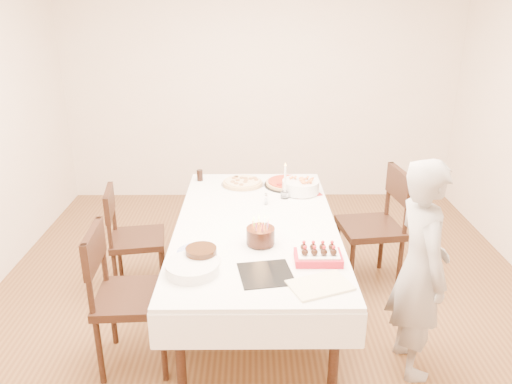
{
  "coord_description": "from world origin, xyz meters",
  "views": [
    {
      "loc": [
        -0.1,
        -3.22,
        2.25
      ],
      "look_at": [
        -0.07,
        0.04,
        0.99
      ],
      "focal_mm": 35.0,
      "sensor_mm": 36.0,
      "label": 1
    }
  ],
  "objects_px": {
    "pasta_bowl": "(301,186)",
    "strawberry_box": "(318,256)",
    "chair_left_savory": "(138,239)",
    "pizza_white": "(243,183)",
    "cola_glass": "(200,175)",
    "taper_candle": "(285,180)",
    "person": "(420,269)",
    "chair_right_savory": "(370,228)",
    "chair_left_dessert": "(133,297)",
    "pizza_pepperoni": "(287,183)",
    "dining_table": "(256,269)",
    "birthday_cake": "(261,231)",
    "layer_cake": "(201,255)"
  },
  "relations": [
    {
      "from": "pasta_bowl",
      "to": "strawberry_box",
      "type": "bearing_deg",
      "value": -89.89
    },
    {
      "from": "chair_left_savory",
      "to": "pizza_white",
      "type": "distance_m",
      "value": 1.0
    },
    {
      "from": "chair_left_savory",
      "to": "cola_glass",
      "type": "height_order",
      "value": "chair_left_savory"
    },
    {
      "from": "pasta_bowl",
      "to": "taper_candle",
      "type": "distance_m",
      "value": 0.2
    },
    {
      "from": "chair_left_savory",
      "to": "cola_glass",
      "type": "distance_m",
      "value": 0.8
    },
    {
      "from": "person",
      "to": "strawberry_box",
      "type": "bearing_deg",
      "value": 82.25
    },
    {
      "from": "chair_right_savory",
      "to": "chair_left_savory",
      "type": "xyz_separation_m",
      "value": [
        -1.89,
        -0.08,
        -0.05
      ]
    },
    {
      "from": "chair_left_dessert",
      "to": "pizza_pepperoni",
      "type": "distance_m",
      "value": 1.71
    },
    {
      "from": "cola_glass",
      "to": "pizza_white",
      "type": "bearing_deg",
      "value": -17.86
    },
    {
      "from": "chair_right_savory",
      "to": "person",
      "type": "bearing_deg",
      "value": -93.83
    },
    {
      "from": "chair_left_savory",
      "to": "strawberry_box",
      "type": "relative_size",
      "value": 3.11
    },
    {
      "from": "dining_table",
      "to": "taper_candle",
      "type": "xyz_separation_m",
      "value": [
        0.24,
        0.48,
        0.53
      ]
    },
    {
      "from": "pizza_white",
      "to": "birthday_cake",
      "type": "xyz_separation_m",
      "value": [
        0.14,
        -1.11,
        0.08
      ]
    },
    {
      "from": "person",
      "to": "pasta_bowl",
      "type": "height_order",
      "value": "person"
    },
    {
      "from": "chair_right_savory",
      "to": "pizza_white",
      "type": "distance_m",
      "value": 1.13
    },
    {
      "from": "chair_left_savory",
      "to": "chair_left_dessert",
      "type": "distance_m",
      "value": 0.92
    },
    {
      "from": "chair_right_savory",
      "to": "pizza_white",
      "type": "height_order",
      "value": "chair_right_savory"
    },
    {
      "from": "birthday_cake",
      "to": "chair_right_savory",
      "type": "bearing_deg",
      "value": 40.32
    },
    {
      "from": "person",
      "to": "pasta_bowl",
      "type": "distance_m",
      "value": 1.35
    },
    {
      "from": "chair_left_savory",
      "to": "pasta_bowl",
      "type": "bearing_deg",
      "value": -178.84
    },
    {
      "from": "layer_cake",
      "to": "birthday_cake",
      "type": "bearing_deg",
      "value": 33.1
    },
    {
      "from": "pizza_pepperoni",
      "to": "birthday_cake",
      "type": "distance_m",
      "value": 1.13
    },
    {
      "from": "cola_glass",
      "to": "taper_candle",
      "type": "bearing_deg",
      "value": -30.13
    },
    {
      "from": "pizza_pepperoni",
      "to": "taper_candle",
      "type": "distance_m",
      "value": 0.32
    },
    {
      "from": "person",
      "to": "taper_candle",
      "type": "xyz_separation_m",
      "value": [
        -0.76,
        1.08,
        0.19
      ]
    },
    {
      "from": "pizza_white",
      "to": "strawberry_box",
      "type": "xyz_separation_m",
      "value": [
        0.49,
        -1.34,
        0.01
      ]
    },
    {
      "from": "dining_table",
      "to": "pizza_white",
      "type": "relative_size",
      "value": 5.78
    },
    {
      "from": "dining_table",
      "to": "chair_left_savory",
      "type": "height_order",
      "value": "chair_left_savory"
    },
    {
      "from": "person",
      "to": "taper_candle",
      "type": "distance_m",
      "value": 1.33
    },
    {
      "from": "pizza_white",
      "to": "taper_candle",
      "type": "xyz_separation_m",
      "value": [
        0.35,
        -0.3,
        0.13
      ]
    },
    {
      "from": "chair_right_savory",
      "to": "pasta_bowl",
      "type": "distance_m",
      "value": 0.66
    },
    {
      "from": "pizza_pepperoni",
      "to": "chair_right_savory",
      "type": "bearing_deg",
      "value": -26.53
    },
    {
      "from": "chair_left_dessert",
      "to": "pizza_white",
      "type": "distance_m",
      "value": 1.52
    },
    {
      "from": "pasta_bowl",
      "to": "taper_candle",
      "type": "height_order",
      "value": "taper_candle"
    },
    {
      "from": "taper_candle",
      "to": "birthday_cake",
      "type": "relative_size",
      "value": 1.63
    },
    {
      "from": "chair_right_savory",
      "to": "taper_candle",
      "type": "distance_m",
      "value": 0.81
    },
    {
      "from": "taper_candle",
      "to": "cola_glass",
      "type": "height_order",
      "value": "taper_candle"
    },
    {
      "from": "chair_right_savory",
      "to": "chair_left_savory",
      "type": "height_order",
      "value": "chair_right_savory"
    },
    {
      "from": "pizza_white",
      "to": "birthday_cake",
      "type": "distance_m",
      "value": 1.12
    },
    {
      "from": "chair_right_savory",
      "to": "pasta_bowl",
      "type": "bearing_deg",
      "value": 156.97
    },
    {
      "from": "strawberry_box",
      "to": "person",
      "type": "bearing_deg",
      "value": -3.31
    },
    {
      "from": "taper_candle",
      "to": "cola_glass",
      "type": "xyz_separation_m",
      "value": [
        -0.73,
        0.42,
        -0.1
      ]
    },
    {
      "from": "taper_candle",
      "to": "strawberry_box",
      "type": "height_order",
      "value": "taper_candle"
    },
    {
      "from": "dining_table",
      "to": "cola_glass",
      "type": "distance_m",
      "value": 1.11
    },
    {
      "from": "layer_cake",
      "to": "chair_left_dessert",
      "type": "bearing_deg",
      "value": 177.32
    },
    {
      "from": "pizza_white",
      "to": "chair_right_savory",
      "type": "bearing_deg",
      "value": -17.99
    },
    {
      "from": "person",
      "to": "cola_glass",
      "type": "bearing_deg",
      "value": 40.33
    },
    {
      "from": "pizza_pepperoni",
      "to": "taper_candle",
      "type": "bearing_deg",
      "value": -97.97
    },
    {
      "from": "dining_table",
      "to": "pasta_bowl",
      "type": "relative_size",
      "value": 7.01
    },
    {
      "from": "pizza_white",
      "to": "pizza_pepperoni",
      "type": "bearing_deg",
      "value": -1.55
    }
  ]
}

